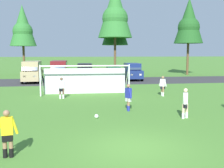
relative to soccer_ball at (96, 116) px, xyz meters
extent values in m
plane|color=#477A2D|center=(1.02, 10.31, -0.11)|extent=(400.00, 400.00, 0.00)
cube|color=#333335|center=(1.02, 18.91, -0.11)|extent=(52.00, 8.40, 0.01)
sphere|color=white|center=(0.00, 0.00, 0.00)|extent=(0.22, 0.22, 0.22)
sphere|color=black|center=(0.00, 0.00, 0.00)|extent=(0.08, 0.08, 0.08)
sphere|color=red|center=(0.06, 0.00, 0.00)|extent=(0.07, 0.07, 0.07)
cylinder|color=white|center=(3.45, 7.83, 1.11)|extent=(0.12, 0.12, 2.44)
cylinder|color=white|center=(-3.87, 7.93, 1.11)|extent=(0.12, 0.12, 2.44)
cylinder|color=white|center=(-0.21, 7.88, 2.33)|extent=(7.32, 0.22, 0.12)
cylinder|color=white|center=(3.46, 8.73, 1.23)|extent=(0.11, 1.94, 2.46)
cylinder|color=white|center=(-3.86, 8.83, 1.23)|extent=(0.11, 1.94, 2.46)
cube|color=silver|center=(-0.20, 8.88, 0.99)|extent=(6.95, 0.13, 2.20)
cylinder|color=#936B4C|center=(-3.53, -4.96, 0.29)|extent=(0.14, 0.14, 0.80)
cylinder|color=#936B4C|center=(-3.33, -4.97, 0.29)|extent=(0.14, 0.14, 0.80)
cylinder|color=black|center=(-3.53, -4.96, 0.05)|extent=(0.15, 0.15, 0.32)
cylinder|color=black|center=(-3.33, -4.97, 0.05)|extent=(0.15, 0.15, 0.32)
cube|color=black|center=(-3.43, -4.97, 0.61)|extent=(0.37, 0.27, 0.28)
cube|color=yellow|center=(-3.43, -4.97, 0.99)|extent=(0.41, 0.29, 0.60)
sphere|color=#936B4C|center=(-3.43, -4.97, 1.42)|extent=(0.22, 0.22, 0.22)
cylinder|color=yellow|center=(-3.18, -4.97, 0.97)|extent=(0.24, 0.12, 0.55)
cylinder|color=brown|center=(-2.00, 6.55, 0.29)|extent=(0.14, 0.14, 0.80)
cylinder|color=brown|center=(-2.24, 6.56, 0.29)|extent=(0.14, 0.14, 0.80)
cylinder|color=white|center=(-2.00, 6.55, 0.05)|extent=(0.15, 0.15, 0.32)
cylinder|color=white|center=(-2.24, 6.56, 0.05)|extent=(0.15, 0.15, 0.32)
cube|color=black|center=(-2.12, 6.56, 0.61)|extent=(0.40, 0.35, 0.28)
cube|color=white|center=(-2.12, 6.56, 0.99)|extent=(0.45, 0.39, 0.60)
sphere|color=brown|center=(-2.12, 6.56, 1.42)|extent=(0.22, 0.22, 0.22)
cylinder|color=white|center=(-1.88, 6.64, 0.97)|extent=(0.24, 0.19, 0.55)
cylinder|color=white|center=(-2.36, 6.47, 0.97)|extent=(0.24, 0.19, 0.55)
cylinder|color=beige|center=(4.62, -0.75, 0.29)|extent=(0.14, 0.14, 0.80)
cylinder|color=beige|center=(4.86, -0.63, 0.29)|extent=(0.14, 0.14, 0.80)
cylinder|color=white|center=(4.62, -0.75, 0.05)|extent=(0.15, 0.15, 0.32)
cylinder|color=white|center=(4.86, -0.63, 0.05)|extent=(0.15, 0.15, 0.32)
cube|color=black|center=(4.74, -0.69, 0.61)|extent=(0.33, 0.40, 0.28)
cube|color=silver|center=(4.74, -0.69, 0.99)|extent=(0.37, 0.44, 0.60)
sphere|color=beige|center=(4.74, -0.69, 1.42)|extent=(0.22, 0.22, 0.22)
cylinder|color=silver|center=(4.61, -0.91, 0.97)|extent=(0.17, 0.25, 0.55)
cylinder|color=silver|center=(4.87, -0.48, 0.97)|extent=(0.17, 0.25, 0.55)
cylinder|color=#936B4C|center=(6.00, 6.47, 0.29)|extent=(0.14, 0.14, 0.80)
cylinder|color=#936B4C|center=(5.99, 6.75, 0.29)|extent=(0.14, 0.14, 0.80)
cylinder|color=white|center=(6.00, 6.47, 0.05)|extent=(0.15, 0.15, 0.32)
cylinder|color=white|center=(5.99, 6.75, 0.05)|extent=(0.15, 0.15, 0.32)
cube|color=black|center=(6.00, 6.61, 0.61)|extent=(0.40, 0.40, 0.28)
cube|color=silver|center=(6.00, 6.61, 0.99)|extent=(0.44, 0.44, 0.60)
sphere|color=#936B4C|center=(6.00, 6.61, 1.42)|extent=(0.22, 0.22, 0.22)
cylinder|color=silver|center=(6.14, 6.41, 0.97)|extent=(0.23, 0.23, 0.55)
cylinder|color=silver|center=(5.85, 6.81, 0.97)|extent=(0.23, 0.23, 0.55)
cylinder|color=#936B4C|center=(2.09, 1.48, 0.29)|extent=(0.14, 0.14, 0.80)
cylinder|color=#936B4C|center=(2.09, 1.70, 0.29)|extent=(0.14, 0.14, 0.80)
cylinder|color=#232D99|center=(2.09, 1.48, 0.05)|extent=(0.15, 0.15, 0.32)
cylinder|color=#232D99|center=(2.09, 1.70, 0.05)|extent=(0.15, 0.15, 0.32)
cube|color=silver|center=(2.09, 1.59, 0.61)|extent=(0.34, 0.40, 0.28)
cube|color=#232D99|center=(2.09, 1.59, 0.99)|extent=(0.38, 0.45, 0.60)
sphere|color=#936B4C|center=(2.09, 1.59, 1.42)|extent=(0.22, 0.22, 0.22)
cylinder|color=#232D99|center=(2.16, 1.35, 0.97)|extent=(0.18, 0.25, 0.55)
cylinder|color=#232D99|center=(2.02, 1.84, 0.97)|extent=(0.18, 0.25, 0.55)
cube|color=tan|center=(-6.07, 18.57, 0.76)|extent=(2.06, 4.84, 1.10)
cube|color=tan|center=(-6.08, 18.77, 1.86)|extent=(1.88, 4.14, 1.10)
cube|color=#28384C|center=(-6.04, 16.80, 1.84)|extent=(1.67, 0.49, 0.91)
cube|color=#28384C|center=(-5.16, 18.79, 1.86)|extent=(0.11, 3.49, 0.77)
cube|color=white|center=(-5.49, 16.22, 0.81)|extent=(0.28, 0.09, 0.20)
cube|color=white|center=(-6.56, 16.20, 0.81)|extent=(0.28, 0.09, 0.20)
cube|color=#B21414|center=(-5.58, 20.94, 0.81)|extent=(0.28, 0.09, 0.20)
cube|color=#B21414|center=(-6.66, 20.92, 0.81)|extent=(0.28, 0.09, 0.20)
cylinder|color=black|center=(-5.06, 17.10, 0.21)|extent=(0.25, 0.64, 0.64)
cylinder|color=black|center=(-7.02, 17.06, 0.21)|extent=(0.25, 0.64, 0.64)
cylinder|color=black|center=(-5.12, 20.08, 0.21)|extent=(0.25, 0.64, 0.64)
cylinder|color=black|center=(-7.08, 20.04, 0.21)|extent=(0.25, 0.64, 0.64)
cube|color=maroon|center=(-2.94, 19.38, 0.76)|extent=(2.06, 4.84, 1.10)
cube|color=maroon|center=(-2.94, 19.58, 1.86)|extent=(1.89, 4.14, 1.10)
cube|color=#28384C|center=(-2.98, 17.61, 1.84)|extent=(1.68, 0.50, 0.91)
cube|color=#28384C|center=(-2.03, 19.56, 1.86)|extent=(0.11, 3.49, 0.77)
cube|color=white|center=(-2.45, 17.01, 0.81)|extent=(0.28, 0.09, 0.20)
cube|color=white|center=(-3.53, 17.03, 0.81)|extent=(0.28, 0.09, 0.20)
cube|color=#B21414|center=(-2.35, 21.73, 0.81)|extent=(0.28, 0.09, 0.20)
cube|color=#B21414|center=(-3.43, 21.75, 0.81)|extent=(0.28, 0.09, 0.20)
cylinder|color=black|center=(-1.99, 17.87, 0.21)|extent=(0.25, 0.64, 0.64)
cylinder|color=black|center=(-3.95, 17.91, 0.21)|extent=(0.25, 0.64, 0.64)
cylinder|color=black|center=(-1.93, 20.85, 0.21)|extent=(0.25, 0.64, 0.64)
cylinder|color=black|center=(-3.89, 20.89, 0.21)|extent=(0.25, 0.64, 0.64)
cube|color=black|center=(0.20, 19.28, 0.71)|extent=(2.06, 4.67, 1.00)
cube|color=black|center=(0.21, 19.48, 1.63)|extent=(1.86, 3.06, 0.84)
cube|color=#28384C|center=(0.15, 18.06, 1.61)|extent=(1.63, 0.44, 0.71)
cube|color=#28384C|center=(1.09, 19.45, 1.63)|extent=(0.13, 2.55, 0.59)
cube|color=white|center=(0.64, 17.00, 0.76)|extent=(0.28, 0.09, 0.20)
cube|color=white|center=(-0.41, 17.04, 0.76)|extent=(0.28, 0.09, 0.20)
cube|color=#B21414|center=(0.80, 21.52, 0.76)|extent=(0.28, 0.09, 0.20)
cube|color=#B21414|center=(-0.24, 21.56, 0.76)|extent=(0.28, 0.09, 0.20)
cylinder|color=black|center=(1.10, 17.82, 0.21)|extent=(0.26, 0.65, 0.64)
cylinder|color=black|center=(-0.80, 17.89, 0.21)|extent=(0.26, 0.65, 0.64)
cylinder|color=black|center=(1.20, 20.67, 0.21)|extent=(0.26, 0.65, 0.64)
cylinder|color=black|center=(-0.70, 20.74, 0.21)|extent=(0.26, 0.65, 0.64)
cube|color=#194C2D|center=(3.87, 19.49, 0.59)|extent=(1.82, 4.21, 0.76)
cube|color=#194C2D|center=(3.87, 19.64, 1.29)|extent=(1.67, 2.11, 0.64)
cube|color=#28384C|center=(3.87, 18.67, 1.27)|extent=(1.53, 0.32, 0.55)
cube|color=#28384C|center=(4.71, 19.64, 1.29)|extent=(0.05, 1.79, 0.45)
cube|color=white|center=(4.36, 17.43, 0.64)|extent=(0.28, 0.08, 0.20)
cube|color=white|center=(3.37, 17.44, 0.64)|extent=(0.28, 0.08, 0.20)
cube|color=#B21414|center=(4.38, 21.55, 0.64)|extent=(0.28, 0.08, 0.20)
cube|color=#B21414|center=(3.39, 21.56, 0.64)|extent=(0.28, 0.08, 0.20)
cylinder|color=black|center=(4.77, 18.19, 0.21)|extent=(0.24, 0.64, 0.64)
cylinder|color=black|center=(2.97, 18.20, 0.21)|extent=(0.24, 0.64, 0.64)
cylinder|color=black|center=(4.78, 20.79, 0.21)|extent=(0.24, 0.64, 0.64)
cylinder|color=black|center=(2.98, 20.80, 0.21)|extent=(0.24, 0.64, 0.64)
cube|color=navy|center=(6.36, 19.51, 0.71)|extent=(2.00, 4.64, 1.00)
cube|color=navy|center=(6.37, 19.71, 1.63)|extent=(1.82, 3.04, 0.84)
cube|color=#28384C|center=(6.34, 18.29, 1.61)|extent=(1.62, 0.42, 0.71)
cube|color=#28384C|center=(7.25, 19.69, 1.63)|extent=(0.10, 2.55, 0.59)
cube|color=white|center=(6.84, 17.24, 0.76)|extent=(0.28, 0.09, 0.20)
cube|color=white|center=(5.79, 17.26, 0.76)|extent=(0.28, 0.09, 0.20)
cube|color=#B21414|center=(6.94, 21.76, 0.76)|extent=(0.28, 0.09, 0.20)
cube|color=#B21414|center=(5.89, 21.78, 0.76)|extent=(0.28, 0.09, 0.20)
cylinder|color=black|center=(7.28, 18.06, 0.21)|extent=(0.25, 0.65, 0.64)
cylinder|color=black|center=(5.38, 18.10, 0.21)|extent=(0.25, 0.65, 0.64)
cylinder|color=black|center=(7.35, 20.91, 0.21)|extent=(0.25, 0.65, 0.64)
cylinder|color=black|center=(5.45, 20.95, 0.21)|extent=(0.25, 0.65, 0.64)
cylinder|color=brown|center=(-8.99, 29.98, 2.17)|extent=(0.36, 0.36, 4.56)
cone|color=#2D702D|center=(-8.99, 29.98, 7.65)|extent=(4.11, 4.11, 6.39)
sphere|color=#2D702D|center=(-8.99, 29.98, 6.69)|extent=(3.08, 3.08, 3.08)
cylinder|color=brown|center=(5.63, 29.45, 2.27)|extent=(0.36, 0.36, 4.76)
cone|color=#1E511E|center=(5.63, 29.45, 7.98)|extent=(4.28, 4.28, 6.66)
sphere|color=#1E511E|center=(5.63, 29.45, 6.98)|extent=(3.21, 3.21, 3.21)
cylinder|color=brown|center=(5.19, 26.61, 2.79)|extent=(0.36, 0.36, 5.80)
cone|color=#2D702D|center=(5.19, 26.61, 9.74)|extent=(5.22, 5.22, 8.11)
sphere|color=#2D702D|center=(5.19, 26.61, 8.53)|extent=(3.91, 3.91, 3.91)
cylinder|color=brown|center=(16.84, 26.20, 2.39)|extent=(0.36, 0.36, 4.99)
cone|color=#1E511E|center=(16.84, 26.20, 8.38)|extent=(4.49, 4.49, 6.99)
sphere|color=#1E511E|center=(16.84, 26.20, 7.33)|extent=(3.37, 3.37, 3.37)
camera|label=1|loc=(-1.19, -14.05, 3.43)|focal=42.61mm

